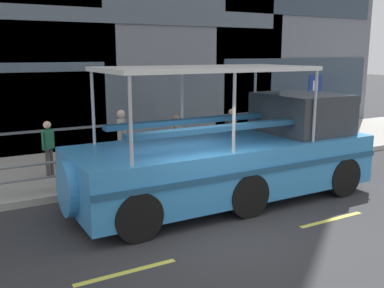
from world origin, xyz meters
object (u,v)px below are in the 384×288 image
(pedestrian_mid_left, at_px, (176,135))
(pedestrian_near_stern, at_px, (48,143))
(duck_tour_boat, at_px, (242,155))
(pedestrian_near_bow, at_px, (231,126))
(pedestrian_mid_right, at_px, (122,133))
(parking_sign, at_px, (314,99))

(pedestrian_mid_left, xyz_separation_m, pedestrian_near_stern, (-3.62, 0.82, -0.01))
(duck_tour_boat, bearing_deg, pedestrian_near_stern, 136.23)
(pedestrian_near_bow, relative_size, pedestrian_near_stern, 0.97)
(duck_tour_boat, height_order, pedestrian_mid_right, duck_tour_boat)
(duck_tour_boat, xyz_separation_m, pedestrian_mid_left, (-0.33, 2.96, 0.04))
(pedestrian_mid_right, bearing_deg, parking_sign, -6.51)
(duck_tour_boat, height_order, pedestrian_near_stern, duck_tour_boat)
(duck_tour_boat, relative_size, pedestrian_near_stern, 6.01)
(pedestrian_near_bow, bearing_deg, duck_tour_boat, -120.92)
(parking_sign, relative_size, pedestrian_mid_right, 1.50)
(duck_tour_boat, distance_m, pedestrian_mid_right, 4.01)
(pedestrian_mid_left, height_order, pedestrian_near_stern, pedestrian_mid_left)
(pedestrian_mid_right, relative_size, pedestrian_near_stern, 1.13)
(duck_tour_boat, bearing_deg, pedestrian_near_bow, 59.08)
(parking_sign, distance_m, pedestrian_near_stern, 9.16)
(pedestrian_mid_left, bearing_deg, pedestrian_near_bow, 17.92)
(pedestrian_mid_left, bearing_deg, duck_tour_boat, -83.62)
(parking_sign, height_order, duck_tour_boat, duck_tour_boat)
(parking_sign, relative_size, pedestrian_near_stern, 1.70)
(parking_sign, bearing_deg, pedestrian_mid_right, 173.49)
(parking_sign, relative_size, pedestrian_near_bow, 1.76)
(pedestrian_near_bow, relative_size, pedestrian_mid_left, 0.96)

